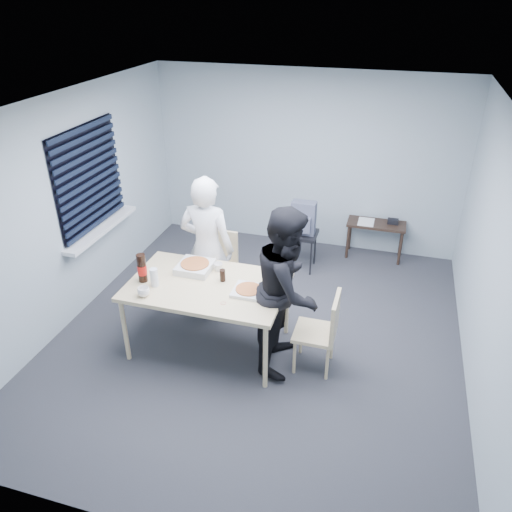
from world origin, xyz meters
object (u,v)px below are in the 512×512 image
(dining_table, at_px, (207,289))
(backpack, at_px, (303,218))
(chair_far, at_px, (220,261))
(person_black, at_px, (288,289))
(mug_b, at_px, (218,267))
(soda_bottle, at_px, (142,268))
(stool, at_px, (302,240))
(person_white, at_px, (207,249))
(side_table, at_px, (376,228))
(chair_right, at_px, (324,328))
(mug_a, at_px, (144,292))

(dining_table, height_order, backpack, backpack)
(chair_far, relative_size, person_black, 0.50)
(mug_b, distance_m, soda_bottle, 0.82)
(soda_bottle, bearing_deg, stool, 58.43)
(person_black, bearing_deg, soda_bottle, 95.43)
(stool, distance_m, soda_bottle, 2.54)
(person_white, relative_size, mug_b, 17.70)
(dining_table, distance_m, stool, 2.11)
(person_white, xyz_separation_m, soda_bottle, (-0.45, -0.73, 0.07))
(dining_table, distance_m, person_white, 0.66)
(side_table, bearing_deg, dining_table, -121.25)
(chair_right, bearing_deg, chair_far, 145.82)
(dining_table, xyz_separation_m, chair_right, (1.26, -0.01, -0.23))
(backpack, bearing_deg, mug_b, -120.45)
(dining_table, xyz_separation_m, chair_far, (-0.23, 1.00, -0.23))
(chair_right, bearing_deg, mug_a, -168.28)
(mug_a, xyz_separation_m, soda_bottle, (-0.14, 0.26, 0.10))
(stool, relative_size, soda_bottle, 1.75)
(mug_a, bearing_deg, chair_right, 11.72)
(chair_far, bearing_deg, backpack, 48.75)
(backpack, distance_m, soda_bottle, 2.48)
(chair_right, bearing_deg, soda_bottle, -176.67)
(chair_right, bearing_deg, backpack, 107.48)
(person_white, relative_size, side_table, 2.14)
(dining_table, bearing_deg, side_table, 58.75)
(stool, bearing_deg, person_white, -121.58)
(chair_right, xyz_separation_m, soda_bottle, (-1.93, -0.11, 0.45))
(chair_far, xyz_separation_m, mug_a, (-0.30, -1.38, 0.34))
(chair_right, xyz_separation_m, stool, (-0.63, 2.01, -0.07))
(backpack, bearing_deg, person_white, -132.31)
(dining_table, xyz_separation_m, mug_b, (0.02, 0.30, 0.11))
(chair_far, distance_m, mug_b, 0.82)
(chair_far, bearing_deg, chair_right, -34.18)
(dining_table, bearing_deg, soda_bottle, -169.35)
(side_table, height_order, soda_bottle, soda_bottle)
(person_black, height_order, backpack, person_black)
(soda_bottle, bearing_deg, mug_b, 31.58)
(chair_far, height_order, soda_bottle, soda_bottle)
(dining_table, xyz_separation_m, person_black, (0.86, 0.02, 0.14))
(person_black, height_order, soda_bottle, person_black)
(side_table, height_order, backpack, backpack)
(person_white, xyz_separation_m, backpack, (0.86, 1.38, -0.11))
(person_white, bearing_deg, dining_table, 110.65)
(chair_far, bearing_deg, mug_b, -70.27)
(chair_far, xyz_separation_m, side_table, (1.82, 1.62, -0.04))
(chair_far, relative_size, side_table, 1.08)
(soda_bottle, bearing_deg, side_table, 50.50)
(stool, bearing_deg, dining_table, -107.53)
(dining_table, relative_size, chair_right, 1.86)
(stool, xyz_separation_m, mug_a, (-1.16, -2.38, 0.41))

